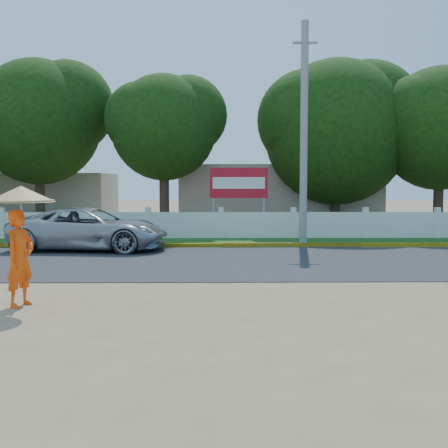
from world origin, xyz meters
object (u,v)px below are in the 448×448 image
utility_pole (304,134)px  monk_with_parasol (20,228)px  vehicle (90,229)px  billboard (239,187)px

utility_pole → monk_with_parasol: size_ratio=3.63×
utility_pole → vehicle: utility_pole is taller
vehicle → monk_with_parasol: (0.65, -8.66, 0.75)m
utility_pole → monk_with_parasol: bearing=-123.5°
vehicle → billboard: billboard is taller
vehicle → monk_with_parasol: 8.71m
vehicle → billboard: size_ratio=1.79×
vehicle → monk_with_parasol: monk_with_parasol is taller
billboard → utility_pole: bearing=-54.3°
monk_with_parasol → billboard: (4.65, 13.70, 0.66)m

